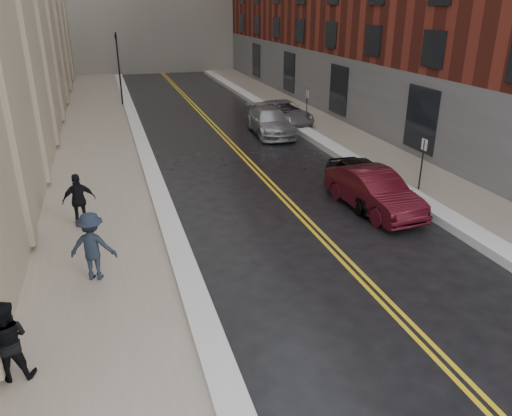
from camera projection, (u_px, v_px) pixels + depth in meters
ground at (316, 352)px, 11.01m from camera, size 160.00×160.00×0.00m
sidewalk_left at (98, 161)px, 23.93m from camera, size 4.00×64.00×0.15m
sidewalk_right at (352, 140)px, 27.54m from camera, size 3.00×64.00×0.15m
lane_stripe_a at (236, 151)px, 25.80m from camera, size 0.12×64.00×0.01m
lane_stripe_b at (241, 151)px, 25.86m from camera, size 0.12×64.00×0.01m
snow_ridge_left at (146, 156)px, 24.52m from camera, size 0.70×60.80×0.26m
snow_ridge_right at (321, 142)px, 27.02m from camera, size 0.85×60.80×0.30m
traffic_signal at (119, 63)px, 35.67m from camera, size 0.18×0.15×5.20m
parking_sign_near at (422, 160)px, 19.68m from camera, size 0.06×0.35×2.23m
parking_sign_far at (307, 105)px, 30.29m from camera, size 0.06×0.35×2.23m
car_black at (363, 181)px, 19.23m from camera, size 2.09×4.57×1.52m
car_maroon at (374, 191)px, 18.20m from camera, size 1.99×4.71×1.51m
car_silver_near at (270, 122)px, 28.87m from camera, size 2.39×5.20×1.47m
car_silver_far at (283, 113)px, 31.25m from camera, size 2.76×5.31×1.43m
pedestrian_a at (7, 341)px, 9.74m from camera, size 0.87×0.70×1.73m
pedestrian_b at (92, 246)px, 13.30m from camera, size 1.40×1.05×1.92m
pedestrian_c at (79, 200)px, 16.56m from camera, size 1.12×0.58×1.82m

